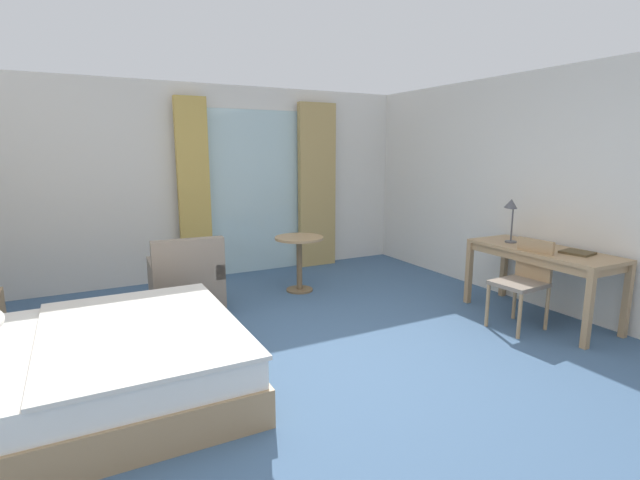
# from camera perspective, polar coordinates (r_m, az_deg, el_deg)

# --- Properties ---
(ground) EXTENTS (6.37, 7.14, 0.10)m
(ground) POSITION_cam_1_polar(r_m,az_deg,el_deg) (3.99, 0.94, -15.87)
(ground) COLOR #426084
(wall_back) EXTENTS (5.97, 0.12, 2.61)m
(wall_back) POSITION_cam_1_polar(r_m,az_deg,el_deg) (6.67, -12.99, 6.84)
(wall_back) COLOR silver
(wall_back) RESTS_ON ground
(wall_right) EXTENTS (0.12, 6.74, 2.61)m
(wall_right) POSITION_cam_1_polar(r_m,az_deg,el_deg) (5.62, 28.24, 5.11)
(wall_right) COLOR silver
(wall_right) RESTS_ON ground
(balcony_glass_door) EXTENTS (1.40, 0.02, 2.30)m
(balcony_glass_door) POSITION_cam_1_polar(r_m,az_deg,el_deg) (6.79, -7.69, 5.77)
(balcony_glass_door) COLOR silver
(balcony_glass_door) RESTS_ON ground
(curtain_panel_left) EXTENTS (0.41, 0.10, 2.43)m
(curtain_panel_left) POSITION_cam_1_polar(r_m,az_deg,el_deg) (6.43, -15.11, 5.77)
(curtain_panel_left) COLOR tan
(curtain_panel_left) RESTS_ON ground
(curtain_panel_right) EXTENTS (0.59, 0.10, 2.43)m
(curtain_panel_right) POSITION_cam_1_polar(r_m,az_deg,el_deg) (7.07, -0.38, 6.58)
(curtain_panel_right) COLOR tan
(curtain_panel_right) RESTS_ON ground
(bed) EXTENTS (2.08, 1.87, 1.03)m
(bed) POSITION_cam_1_polar(r_m,az_deg,el_deg) (3.76, -27.17, -13.63)
(bed) COLOR tan
(bed) RESTS_ON ground
(writing_desk) EXTENTS (0.65, 1.51, 0.75)m
(writing_desk) POSITION_cam_1_polar(r_m,az_deg,el_deg) (5.35, 25.48, -1.86)
(writing_desk) COLOR tan
(writing_desk) RESTS_ON ground
(desk_chair) EXTENTS (0.48, 0.43, 0.88)m
(desk_chair) POSITION_cam_1_polar(r_m,az_deg,el_deg) (5.06, 23.65, -4.28)
(desk_chair) COLOR gray
(desk_chair) RESTS_ON ground
(desk_lamp) EXTENTS (0.14, 0.17, 0.48)m
(desk_lamp) POSITION_cam_1_polar(r_m,az_deg,el_deg) (5.50, 22.29, 3.58)
(desk_lamp) COLOR #4C4C51
(desk_lamp) RESTS_ON writing_desk
(closed_book) EXTENTS (0.28, 0.30, 0.02)m
(closed_book) POSITION_cam_1_polar(r_m,az_deg,el_deg) (5.22, 28.89, -1.35)
(closed_book) COLOR brown
(closed_book) RESTS_ON writing_desk
(armchair_by_window) EXTENTS (0.76, 0.77, 0.86)m
(armchair_by_window) POSITION_cam_1_polar(r_m,az_deg,el_deg) (5.27, -15.99, -4.95)
(armchair_by_window) COLOR gray
(armchair_by_window) RESTS_ON ground
(round_cafe_table) EXTENTS (0.60, 0.60, 0.69)m
(round_cafe_table) POSITION_cam_1_polar(r_m,az_deg,el_deg) (5.82, -2.55, -1.41)
(round_cafe_table) COLOR tan
(round_cafe_table) RESTS_ON ground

